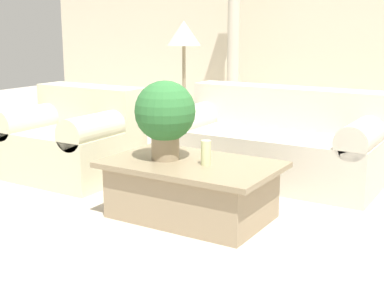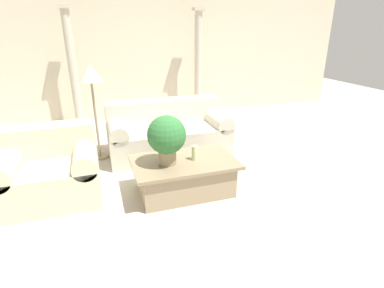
# 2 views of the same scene
# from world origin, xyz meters

# --- Properties ---
(ground_plane) EXTENTS (16.00, 16.00, 0.00)m
(ground_plane) POSITION_xyz_m (0.00, 0.00, 0.00)
(ground_plane) COLOR #BCB2A3
(wall_back) EXTENTS (10.00, 0.06, 3.20)m
(wall_back) POSITION_xyz_m (0.00, 3.19, 1.60)
(wall_back) COLOR beige
(wall_back) RESTS_ON ground_plane
(sofa_long) EXTENTS (1.92, 0.93, 0.84)m
(sofa_long) POSITION_xyz_m (-0.02, 0.86, 0.35)
(sofa_long) COLOR beige
(sofa_long) RESTS_ON ground_plane
(loveseat) EXTENTS (1.12, 0.93, 0.84)m
(loveseat) POSITION_xyz_m (-1.71, -0.05, 0.36)
(loveseat) COLOR beige
(loveseat) RESTS_ON ground_plane
(coffee_table) EXTENTS (1.27, 0.80, 0.43)m
(coffee_table) POSITION_xyz_m (-0.14, -0.47, 0.22)
(coffee_table) COLOR #998466
(coffee_table) RESTS_ON ground_plane
(potted_plant) EXTENTS (0.46, 0.46, 0.59)m
(potted_plant) POSITION_xyz_m (-0.36, -0.49, 0.77)
(potted_plant) COLOR #937F60
(potted_plant) RESTS_ON coffee_table
(pillar_candle) EXTENTS (0.07, 0.07, 0.18)m
(pillar_candle) POSITION_xyz_m (-0.01, -0.48, 0.52)
(pillar_candle) COLOR beige
(pillar_candle) RESTS_ON coffee_table
(floor_lamp) EXTENTS (0.35, 0.35, 1.46)m
(floor_lamp) POSITION_xyz_m (-1.12, 0.98, 1.22)
(floor_lamp) COLOR gray
(floor_lamp) RESTS_ON ground_plane
(column_left) EXTENTS (0.23, 0.23, 2.33)m
(column_left) POSITION_xyz_m (-1.44, 2.72, 1.19)
(column_left) COLOR beige
(column_left) RESTS_ON ground_plane
(column_right) EXTENTS (0.23, 0.23, 2.33)m
(column_right) POSITION_xyz_m (1.15, 2.72, 1.19)
(column_right) COLOR beige
(column_right) RESTS_ON ground_plane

